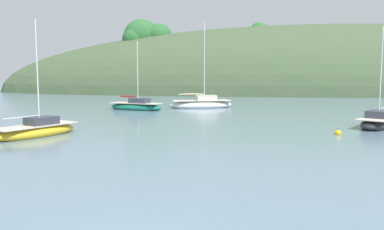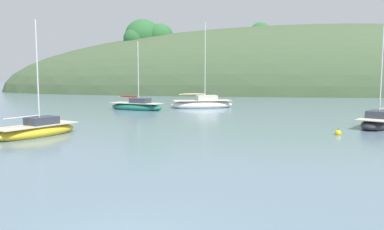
{
  "view_description": "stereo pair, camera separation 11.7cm",
  "coord_description": "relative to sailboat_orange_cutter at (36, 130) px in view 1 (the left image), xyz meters",
  "views": [
    {
      "loc": [
        2.5,
        -8.13,
        4.21
      ],
      "look_at": [
        0.0,
        20.0,
        1.2
      ],
      "focal_mm": 36.49,
      "sensor_mm": 36.0,
      "label": 1
    },
    {
      "loc": [
        2.62,
        -8.12,
        4.21
      ],
      "look_at": [
        0.0,
        20.0,
        1.2
      ],
      "focal_mm": 36.49,
      "sensor_mm": 36.0,
      "label": 2
    }
  ],
  "objects": [
    {
      "name": "mooring_buoy_inner",
      "position": [
        20.51,
        2.36,
        -0.26
      ],
      "size": [
        0.44,
        0.44,
        0.54
      ],
      "color": "yellow",
      "rests_on": "ground"
    },
    {
      "name": "sailboat_blue_center",
      "position": [
        2.29,
        19.47,
        0.03
      ],
      "size": [
        7.09,
        4.4,
        8.13
      ],
      "color": "#196B56",
      "rests_on": "ground"
    },
    {
      "name": "sailboat_orange_cutter",
      "position": [
        0.0,
        0.0,
        0.0
      ],
      "size": [
        4.72,
        6.42,
        8.01
      ],
      "color": "gold",
      "rests_on": "ground"
    },
    {
      "name": "sailboat_teal_outer",
      "position": [
        24.87,
        6.69,
        0.02
      ],
      "size": [
        5.59,
        6.68,
        8.08
      ],
      "color": "#232328",
      "rests_on": "ground"
    },
    {
      "name": "far_shoreline_hill",
      "position": [
        35.14,
        62.6,
        -0.31
      ],
      "size": [
        150.0,
        36.0,
        30.94
      ],
      "color": "#425638",
      "rests_on": "ground"
    },
    {
      "name": "sailboat_yellow_far",
      "position": [
        9.74,
        22.93,
        0.08
      ],
      "size": [
        8.13,
        4.59,
        10.73
      ],
      "color": "white",
      "rests_on": "ground"
    }
  ]
}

